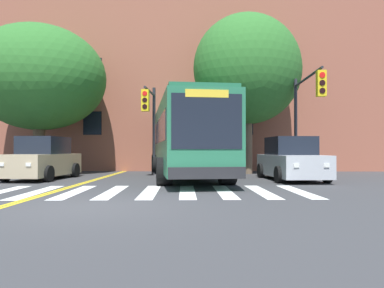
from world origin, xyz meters
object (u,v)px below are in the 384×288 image
Objects in this scene: city_bus at (184,137)px; traffic_light_near_corner at (306,104)px; car_tan_near_lane at (43,160)px; car_silver_far_lane at (291,160)px; car_red_behind_bus at (191,156)px; street_tree_curbside_large at (247,70)px; street_tree_curbside_small at (40,78)px; traffic_light_overhead at (150,114)px.

traffic_light_near_corner is (5.44, -0.68, 1.45)m from city_bus.
car_tan_near_lane is 10.74m from car_silver_far_lane.
car_silver_far_lane is at bearing -67.68° from car_red_behind_bus.
car_tan_near_lane is at bearing -157.45° from street_tree_curbside_large.
street_tree_curbside_small is (-7.84, -7.49, 4.23)m from car_red_behind_bus.
car_tan_near_lane is 0.45× the size of street_tree_curbside_small.
car_red_behind_bus is 11.64m from street_tree_curbside_small.
traffic_light_near_corner is (11.58, 0.50, 2.47)m from car_tan_near_lane.
street_tree_curbside_small is (-11.02, -0.66, -0.55)m from street_tree_curbside_large.
city_bus is 8.63m from street_tree_curbside_small.
city_bus is at bearing 163.32° from car_silver_far_lane.
traffic_light_overhead is at bearing -102.30° from car_red_behind_bus.
city_bus is at bearing 172.89° from traffic_light_near_corner.
traffic_light_near_corner reaches higher than car_red_behind_bus.
car_silver_far_lane is 2.71m from traffic_light_near_corner.
car_tan_near_lane is (-6.14, -1.18, -1.02)m from city_bus.
street_tree_curbside_large is at bearing 22.55° from car_tan_near_lane.
traffic_light_near_corner is (5.34, -10.25, 2.48)m from car_red_behind_bus.
car_silver_far_lane is 11.84m from car_red_behind_bus.
traffic_light_near_corner is at bearing -7.11° from city_bus.
street_tree_curbside_small is at bearing 168.16° from traffic_light_near_corner.
car_tan_near_lane is 11.85m from traffic_light_near_corner.
car_tan_near_lane is 0.91× the size of traffic_light_near_corner.
car_silver_far_lane is (10.74, -0.20, -0.01)m from car_tan_near_lane.
car_red_behind_bus is 8.96m from traffic_light_overhead.
car_silver_far_lane is 13.49m from street_tree_curbside_small.
traffic_light_overhead is 0.47× the size of street_tree_curbside_small.
traffic_light_near_corner is 0.56× the size of street_tree_curbside_large.
city_bus is at bearing -90.61° from car_red_behind_bus.
car_tan_near_lane is 0.90× the size of car_red_behind_bus.
traffic_light_near_corner is (0.84, 0.70, 2.48)m from car_silver_far_lane.
car_red_behind_bus is 0.50× the size of street_tree_curbside_small.
street_tree_curbside_large is (-1.31, 4.12, 4.78)m from car_silver_far_lane.
traffic_light_near_corner is 7.41m from traffic_light_overhead.
car_tan_near_lane is at bearing 178.92° from car_silver_far_lane.
traffic_light_overhead is 6.40m from street_tree_curbside_small.
traffic_light_near_corner is 13.57m from street_tree_curbside_small.
car_red_behind_bus is 1.06× the size of traffic_light_overhead.
street_tree_curbside_small is at bearing 116.01° from car_tan_near_lane.
street_tree_curbside_small is at bearing -176.59° from street_tree_curbside_large.
street_tree_curbside_large is (3.29, 2.74, 3.75)m from city_bus.
city_bus is 4.91m from car_silver_far_lane.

